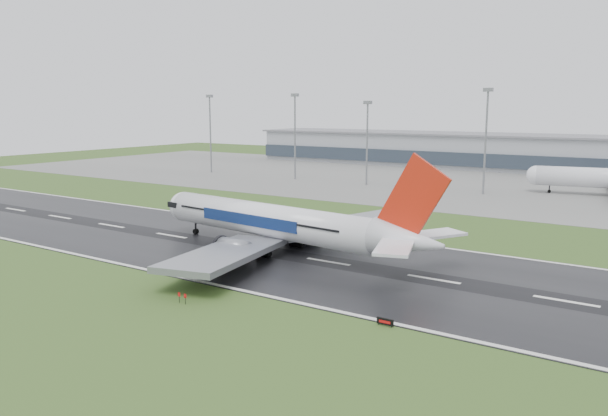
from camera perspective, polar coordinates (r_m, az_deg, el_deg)
The scene contains 10 objects.
ground at distance 118.26m, azimuth -5.97°, elevation -3.86°, with size 520.00×520.00×0.00m, color #2F4C1C.
runway at distance 118.24m, azimuth -5.97°, elevation -3.83°, with size 400.00×45.00×0.10m, color black.
apron at distance 227.50m, azimuth 14.44°, elevation 2.43°, with size 400.00×130.00×0.08m, color slate.
terminal at distance 283.96m, azimuth 18.51°, elevation 5.14°, with size 240.00×36.00×15.00m, color gray.
main_airliner at distance 111.64m, azimuth -1.88°, elevation 0.55°, with size 66.15×63.00×19.53m, color white, non-canonical shape.
runway_sign at distance 77.34m, azimuth 7.86°, elevation -10.90°, with size 2.30×0.26×1.04m, color black, non-canonical shape.
floodmast_0 at distance 255.93m, azimuth -9.05°, elevation 6.96°, with size 0.64×0.64×31.82m, color gray.
floodmast_1 at distance 228.74m, azimuth -0.88°, elevation 6.76°, with size 0.64×0.64×31.77m, color gray.
floodmast_2 at distance 212.80m, azimuth 6.12°, elevation 6.08°, with size 0.64×0.64×28.81m, color gray.
floodmast_3 at distance 196.90m, azimuth 17.17°, elevation 5.97°, with size 0.64×0.64×32.56m, color gray.
Camera 1 is at (73.30, -88.60, 27.61)m, focal length 34.78 mm.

